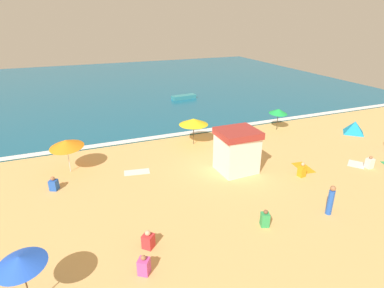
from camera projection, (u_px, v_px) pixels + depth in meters
name	position (u px, v px, depth m)	size (l,w,h in m)	color
ground_plane	(225.00, 164.00, 20.94)	(60.00, 60.00, 0.00)	#E5B26B
ocean_water	(135.00, 84.00, 44.87)	(60.00, 44.00, 0.10)	#196084
wave_breaker_foam	(190.00, 132.00, 26.29)	(57.00, 0.70, 0.01)	white
lifeguard_cabana	(237.00, 150.00, 19.58)	(2.46, 2.22, 2.78)	white
beach_umbrella_0	(278.00, 111.00, 26.59)	(1.91, 1.92, 1.93)	#4C3823
beach_umbrella_1	(66.00, 144.00, 19.21)	(2.93, 2.93, 2.28)	silver
beach_umbrella_2	(194.00, 122.00, 23.51)	(2.24, 2.24, 2.07)	#4C3823
beach_umbrella_3	(20.00, 261.00, 9.96)	(2.32, 2.32, 2.27)	#4C3823
beach_tent	(354.00, 127.00, 26.23)	(1.65, 1.57, 1.04)	#1999D8
beachgoer_0	(302.00, 170.00, 19.22)	(0.43, 0.43, 0.95)	orange
beachgoer_1	(370.00, 163.00, 20.32)	(0.42, 0.42, 0.85)	white
beachgoer_3	(54.00, 184.00, 17.76)	(0.57, 0.57, 0.85)	blue
beachgoer_4	(265.00, 219.00, 14.70)	(0.49, 0.49, 0.89)	green
beachgoer_5	(144.00, 266.00, 11.98)	(0.58, 0.58, 0.87)	#D84CA5
beachgoer_6	(331.00, 200.00, 15.44)	(0.33, 0.33, 1.61)	blue
beachgoer_8	(148.00, 240.00, 13.34)	(0.63, 0.63, 0.87)	red
beach_towel_0	(137.00, 172.00, 19.88)	(1.71, 1.01, 0.01)	white
beach_towel_1	(303.00, 168.00, 20.45)	(1.01, 1.69, 0.01)	orange
beach_towel_3	(356.00, 164.00, 20.92)	(1.49, 1.47, 0.01)	white
small_boat_0	(184.00, 97.00, 36.66)	(2.97, 1.22, 0.44)	teal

